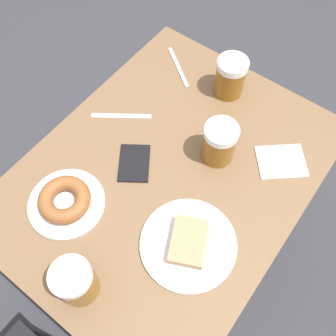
# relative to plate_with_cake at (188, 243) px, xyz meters

# --- Properties ---
(ground_plane) EXTENTS (8.00, 8.00, 0.00)m
(ground_plane) POSITION_rel_plate_with_cake_xyz_m (0.18, -0.14, -0.74)
(ground_plane) COLOR #333338
(table) EXTENTS (0.75, 0.98, 0.73)m
(table) POSITION_rel_plate_with_cake_xyz_m (0.18, -0.14, -0.08)
(table) COLOR brown
(table) RESTS_ON ground_plane
(plate_with_cake) EXTENTS (0.26, 0.26, 0.04)m
(plate_with_cake) POSITION_rel_plate_with_cake_xyz_m (0.00, 0.00, 0.00)
(plate_with_cake) COLOR silver
(plate_with_cake) RESTS_ON table
(plate_with_donut) EXTENTS (0.21, 0.21, 0.05)m
(plate_with_donut) POSITION_rel_plate_with_cake_xyz_m (0.34, 0.11, 0.01)
(plate_with_donut) COLOR silver
(plate_with_donut) RESTS_ON table
(beer_mug_left) EXTENTS (0.10, 0.10, 0.13)m
(beer_mug_left) POSITION_rel_plate_with_cake_xyz_m (0.09, -0.28, 0.05)
(beer_mug_left) COLOR #8C5619
(beer_mug_left) RESTS_ON table
(beer_mug_center) EXTENTS (0.10, 0.10, 0.13)m
(beer_mug_center) POSITION_rel_plate_with_cake_xyz_m (0.20, -0.51, 0.05)
(beer_mug_center) COLOR #8C5619
(beer_mug_center) RESTS_ON table
(beer_mug_right) EXTENTS (0.10, 0.10, 0.13)m
(beer_mug_right) POSITION_rel_plate_with_cake_xyz_m (0.15, 0.25, 0.05)
(beer_mug_right) COLOR #8C5619
(beer_mug_right) RESTS_ON table
(napkin_folded) EXTENTS (0.18, 0.18, 0.00)m
(napkin_folded) POSITION_rel_plate_with_cake_xyz_m (-0.07, -0.37, -0.01)
(napkin_folded) COLOR white
(napkin_folded) RESTS_ON table
(fork) EXTENTS (0.16, 0.12, 0.00)m
(fork) POSITION_rel_plate_with_cake_xyz_m (0.39, -0.49, -0.01)
(fork) COLOR silver
(fork) RESTS_ON table
(knife) EXTENTS (0.17, 0.12, 0.00)m
(knife) POSITION_rel_plate_with_cake_xyz_m (0.41, -0.21, -0.01)
(knife) COLOR silver
(knife) RESTS_ON table
(passport_near_edge) EXTENTS (0.14, 0.15, 0.01)m
(passport_near_edge) POSITION_rel_plate_with_cake_xyz_m (0.27, -0.11, -0.01)
(passport_near_edge) COLOR black
(passport_near_edge) RESTS_ON table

